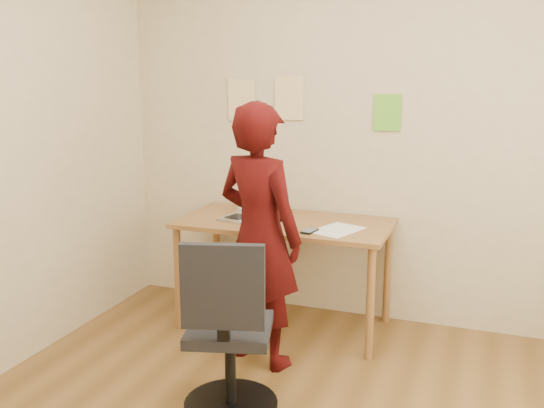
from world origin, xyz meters
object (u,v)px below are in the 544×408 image
at_px(phone, 310,231).
at_px(person, 259,236).
at_px(desk, 284,234).
at_px(office_chair, 228,340).
at_px(laptop, 253,211).

height_order(phone, person, person).
height_order(desk, office_chair, office_chair).
relative_size(desk, laptop, 3.32).
relative_size(laptop, phone, 2.94).
bearing_deg(office_chair, phone, 65.75).
bearing_deg(office_chair, laptop, 89.81).
xyz_separation_m(laptop, person, (0.25, -0.52, -0.02)).
height_order(laptop, person, person).
relative_size(laptop, office_chair, 0.45).
distance_m(desk, office_chair, 1.18).
height_order(laptop, office_chair, laptop).
height_order(phone, office_chair, office_chair).
distance_m(phone, person, 0.39).
distance_m(office_chair, person, 0.72).
relative_size(phone, office_chair, 0.15).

